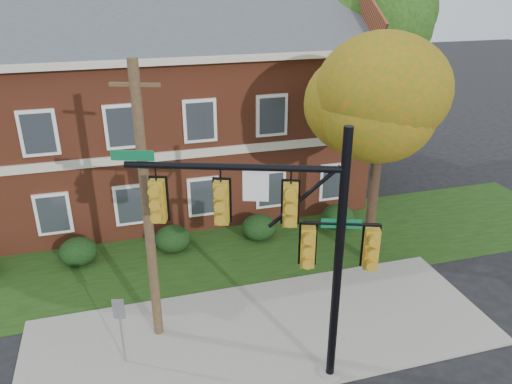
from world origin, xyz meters
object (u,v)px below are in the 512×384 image
object	(u,v)px
sign_post	(120,321)
hedge_left	(78,251)
tree_near_right	(393,85)
traffic_signal	(287,234)
apartment_building	(151,96)
utility_pole	(147,211)
tree_right_rear	(376,15)
hedge_center	(172,239)
hedge_far_right	(338,217)
hedge_right	(259,227)

from	to	relation	value
sign_post	hedge_left	bearing A→B (deg)	117.67
tree_near_right	sign_post	bearing A→B (deg)	-162.04
hedge_left	traffic_signal	world-z (taller)	traffic_signal
apartment_building	utility_pole	bearing A→B (deg)	-95.95
tree_right_rear	traffic_signal	xyz separation A→B (m)	(-9.30, -13.56, -3.77)
hedge_center	tree_near_right	world-z (taller)	tree_near_right
hedge_far_right	sign_post	xyz separation A→B (m)	(-9.08, -5.85, 0.94)
hedge_far_right	traffic_signal	xyz separation A→B (m)	(-4.98, -7.45, 3.82)
hedge_left	tree_near_right	distance (m)	12.68
tree_right_rear	traffic_signal	bearing A→B (deg)	-124.43
utility_pole	sign_post	size ratio (longest dim) A/B	3.79
hedge_left	apartment_building	bearing A→B (deg)	56.33
hedge_right	tree_right_rear	bearing A→B (deg)	38.02
hedge_center	utility_pole	distance (m)	6.14
tree_right_rear	utility_pole	distance (m)	16.99
tree_near_right	sign_post	distance (m)	11.08
hedge_left	sign_post	world-z (taller)	sign_post
hedge_far_right	hedge_center	bearing A→B (deg)	180.00
traffic_signal	apartment_building	bearing A→B (deg)	118.81
sign_post	hedge_far_right	bearing A→B (deg)	46.82
traffic_signal	utility_pole	bearing A→B (deg)	159.45
hedge_far_right	sign_post	world-z (taller)	sign_post
traffic_signal	sign_post	world-z (taller)	traffic_signal
hedge_left	hedge_center	xyz separation A→B (m)	(3.50, 0.00, 0.00)
apartment_building	hedge_far_right	bearing A→B (deg)	-36.89
utility_pole	hedge_far_right	bearing A→B (deg)	51.57
hedge_left	hedge_right	distance (m)	7.00
tree_right_rear	tree_near_right	bearing A→B (deg)	-114.58
hedge_right	tree_near_right	size ratio (longest dim) A/B	0.16
hedge_left	tree_near_right	xyz separation A→B (m)	(10.72, -2.83, 6.14)
hedge_right	hedge_far_right	size ratio (longest dim) A/B	1.00
apartment_building	hedge_center	bearing A→B (deg)	-90.00
hedge_center	sign_post	distance (m)	6.28
hedge_right	hedge_far_right	distance (m)	3.50
hedge_left	sign_post	distance (m)	6.09
apartment_building	hedge_right	xyz separation A→B (m)	(3.50, -5.25, -4.46)
hedge_right	sign_post	distance (m)	8.14
hedge_center	traffic_signal	distance (m)	8.61
hedge_left	utility_pole	bearing A→B (deg)	-63.18
hedge_center	tree_right_rear	distance (m)	14.94
apartment_building	tree_near_right	distance (m)	10.97
sign_post	hedge_right	bearing A→B (deg)	60.39
hedge_center	hedge_far_right	distance (m)	7.00
hedge_far_right	tree_right_rear	size ratio (longest dim) A/B	0.13
tree_near_right	apartment_building	bearing A→B (deg)	131.77
traffic_signal	hedge_right	bearing A→B (deg)	98.54
traffic_signal	utility_pole	size ratio (longest dim) A/B	0.86
hedge_right	traffic_signal	xyz separation A→B (m)	(-1.48, -7.45, 3.82)
hedge_center	traffic_signal	world-z (taller)	traffic_signal
sign_post	hedge_center	bearing A→B (deg)	84.46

